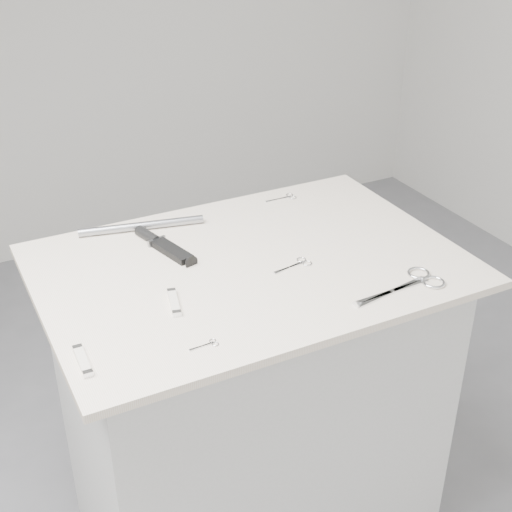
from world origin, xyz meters
name	(u,v)px	position (x,y,z in m)	size (l,w,h in m)	color
plinth	(251,412)	(0.00, 0.00, 0.45)	(0.90, 0.60, 0.90)	silver
display_board	(250,266)	(0.00, 0.00, 0.91)	(1.00, 0.70, 0.02)	beige
large_shears	(414,283)	(0.29, -0.26, 0.92)	(0.24, 0.10, 0.01)	silver
embroidery_scissors_a	(297,264)	(0.09, -0.06, 0.92)	(0.10, 0.05, 0.00)	silver
embroidery_scissors_b	(285,198)	(0.25, 0.28, 0.92)	(0.09, 0.04, 0.00)	silver
tiny_scissors	(207,345)	(-0.22, -0.26, 0.92)	(0.06, 0.03, 0.00)	silver
sheathed_knife	(161,244)	(-0.16, 0.17, 0.93)	(0.08, 0.21, 0.03)	black
pocket_knife_a	(174,302)	(-0.23, -0.09, 0.93)	(0.04, 0.10, 0.01)	silver
pocket_knife_b	(83,360)	(-0.46, -0.20, 0.93)	(0.02, 0.10, 0.01)	silver
metal_rail	(142,226)	(-0.18, 0.28, 0.93)	(0.02, 0.02, 0.32)	gray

